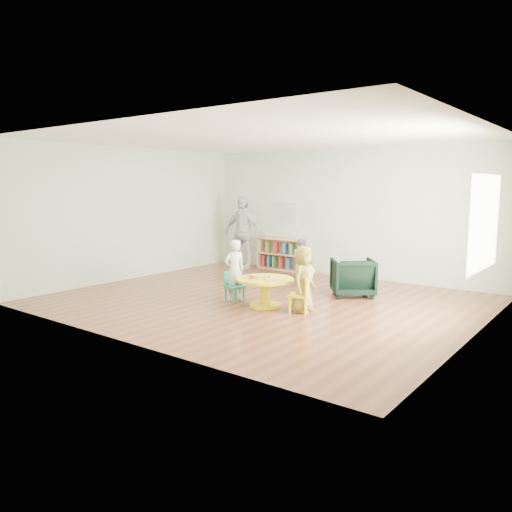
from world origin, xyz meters
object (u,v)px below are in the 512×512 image
(child_left, at_px, (235,270))
(kid_chair_right, at_px, (301,294))
(toddler, at_px, (301,258))
(adult_caretaker, at_px, (242,233))
(armchair, at_px, (353,277))
(child_right, at_px, (304,279))
(activity_table, at_px, (265,287))
(kid_chair_left, at_px, (233,285))
(bookshelf, at_px, (281,254))

(child_left, bearing_deg, kid_chair_right, 111.70)
(toddler, bearing_deg, adult_caretaker, -0.84)
(armchair, height_order, child_right, child_right)
(child_right, bearing_deg, activity_table, 91.06)
(kid_chair_left, xyz_separation_m, armchair, (1.44, 1.67, 0.06))
(kid_chair_right, height_order, armchair, armchair)
(activity_table, relative_size, armchair, 1.26)
(bookshelf, xyz_separation_m, toddler, (0.98, -0.65, 0.06))
(bookshelf, distance_m, adult_caretaker, 1.05)
(bookshelf, distance_m, armchair, 3.13)
(kid_chair_right, distance_m, toddler, 3.04)
(kid_chair_right, relative_size, adult_caretaker, 0.32)
(kid_chair_left, height_order, armchair, armchair)
(bookshelf, distance_m, child_right, 4.10)
(child_right, xyz_separation_m, toddler, (-1.63, 2.51, -0.10))
(kid_chair_left, height_order, child_left, child_left)
(activity_table, bearing_deg, kid_chair_left, -177.00)
(activity_table, relative_size, adult_caretaker, 0.54)
(bookshelf, height_order, toddler, toddler)
(bookshelf, height_order, adult_caretaker, adult_caretaker)
(kid_chair_right, relative_size, armchair, 0.75)
(toddler, bearing_deg, child_left, 99.69)
(bookshelf, bearing_deg, child_left, -69.18)
(activity_table, xyz_separation_m, child_right, (0.70, 0.07, 0.20))
(armchair, xyz_separation_m, child_left, (-1.49, -1.58, 0.19))
(activity_table, relative_size, child_right, 0.90)
(kid_chair_right, xyz_separation_m, toddler, (-1.63, 2.56, 0.13))
(toddler, bearing_deg, armchair, 155.54)
(armchair, bearing_deg, child_left, 9.29)
(activity_table, xyz_separation_m, armchair, (0.79, 1.63, 0.01))
(armchair, height_order, adult_caretaker, adult_caretaker)
(kid_chair_left, bearing_deg, child_left, -140.40)
(toddler, bearing_deg, kid_chair_left, 100.46)
(kid_chair_right, height_order, adult_caretaker, adult_caretaker)
(kid_chair_left, bearing_deg, child_right, 107.59)
(child_left, relative_size, toddler, 1.24)
(kid_chair_right, height_order, bookshelf, bookshelf)
(bookshelf, bearing_deg, armchair, -30.65)
(child_left, bearing_deg, toddler, -151.86)
(adult_caretaker, bearing_deg, kid_chair_left, -58.49)
(activity_table, xyz_separation_m, bookshelf, (-1.91, 3.23, 0.04))
(child_right, distance_m, toddler, 3.00)
(kid_chair_right, bearing_deg, child_left, 65.73)
(child_left, height_order, adult_caretaker, adult_caretaker)
(toddler, bearing_deg, child_right, 127.53)
(armchair, height_order, child_left, child_left)
(child_left, bearing_deg, activity_table, 108.71)
(bookshelf, bearing_deg, kid_chair_left, -69.02)
(kid_chair_right, bearing_deg, adult_caretaker, 28.20)
(kid_chair_left, distance_m, kid_chair_right, 1.36)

